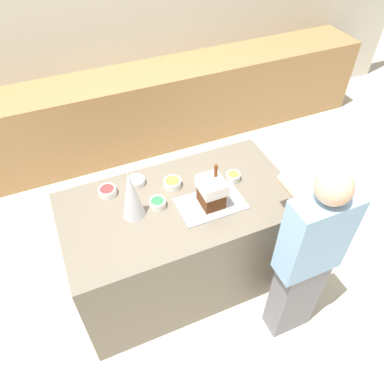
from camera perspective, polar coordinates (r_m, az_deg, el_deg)
ground_plane at (r=3.28m, az=-1.57°, el=-12.52°), size 12.00×12.00×0.00m
wall_back at (r=4.21m, az=-14.52°, el=23.10°), size 8.00×0.05×2.60m
back_cabinet_block at (r=4.30m, az=-11.51°, el=11.17°), size 6.00×0.60×0.89m
kitchen_island at (r=2.91m, az=-1.75°, el=-7.70°), size 1.63×0.88×0.90m
baking_tray at (r=2.56m, az=2.88°, el=-1.78°), size 0.45×0.28×0.01m
gingerbread_house at (r=2.48m, az=2.98°, el=0.08°), size 0.16×0.19×0.30m
decorative_tree at (r=2.39m, az=-9.26°, el=-0.34°), size 0.15×0.15×0.38m
candy_bowl_far_left at (r=2.73m, az=6.30°, el=2.38°), size 0.10×0.10×0.05m
candy_bowl_near_tray_left at (r=2.67m, az=-3.03°, el=1.39°), size 0.13×0.13×0.05m
candy_bowl_beside_tree at (r=2.67m, az=-12.76°, el=0.14°), size 0.12×0.12×0.05m
candy_bowl_behind_tray at (r=2.53m, az=-5.26°, el=-1.69°), size 0.11×0.11×0.05m
candy_bowl_front_corner at (r=2.72m, az=-8.50°, el=1.65°), size 0.13×0.13×0.04m
person at (r=2.50m, az=17.04°, el=-9.92°), size 0.40×0.51×1.54m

